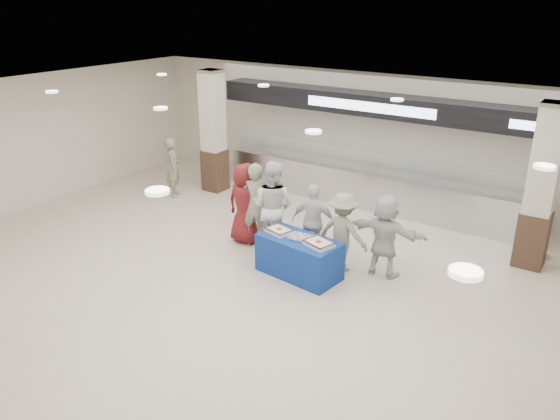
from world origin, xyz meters
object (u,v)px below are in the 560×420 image
Objects in this scene: civilian_white at (385,236)px; soldier_a at (256,205)px; sheet_cake_left at (279,230)px; chef_short at (314,222)px; display_table at (299,257)px; cupcake_tray at (300,237)px; civilian_maroon at (245,203)px; sheet_cake_right at (319,243)px; soldier_bg at (174,167)px; chef_tall at (273,206)px; soldier_b at (343,232)px.

soldier_a is at bearing 3.80° from civilian_white.
chef_short is at bearing 67.31° from sheet_cake_left.
cupcake_tray is (0.01, 0.01, 0.40)m from display_table.
display_table is 1.93m from civilian_maroon.
civilian_white reaches higher than sheet_cake_right.
cupcake_tray is 0.23× the size of civilian_white.
sheet_cake_left is at bearing 178.98° from cupcake_tray.
display_table is at bearing -150.54° from soldier_bg.
chef_tall is (0.43, 0.00, 0.05)m from soldier_a.
soldier_a is 3.78m from soldier_bg.
chef_short is at bearing -175.80° from chef_tall.
civilian_maroon reaches higher than sheet_cake_right.
display_table is 4.20× the size of cupcake_tray.
display_table is at bearing 137.43° from soldier_a.
sheet_cake_left is at bearing 127.87° from chef_tall.
soldier_a is at bearing -4.78° from chef_tall.
display_table is 2.93× the size of sheet_cake_left.
chef_short is at bearing 3.06° from civilian_white.
soldier_a is 0.94× the size of chef_tall.
civilian_maroon is 3.07m from civilian_white.
chef_short is 0.97× the size of civilian_white.
display_table is 1.69m from soldier_a.
civilian_maroon is 1.11× the size of soldier_b.
civilian_white is (1.78, 0.87, 0.01)m from sheet_cake_left.
sheet_cake_left is 1.42m from civilian_maroon.
cupcake_tray is 1.61m from soldier_a.
soldier_bg is at bearing -10.68° from soldier_b.
soldier_a is (0.28, 0.00, 0.03)m from civilian_maroon.
cupcake_tray is at bearing 50.12° from soldier_b.
soldier_bg reaches higher than cupcake_tray.
soldier_bg is at bearing -38.32° from soldier_a.
chef_tall is at bearing 149.11° from cupcake_tray.
sheet_cake_left is 1.43× the size of cupcake_tray.
chef_tall is at bearing -3.57° from chef_short.
sheet_cake_right is at bearing -1.29° from display_table.
soldier_a is (-1.00, 0.62, 0.11)m from sheet_cake_left.
soldier_bg is at bearing 159.60° from cupcake_tray.
civilian_white reaches higher than sheet_cake_left.
civilian_maroon reaches higher than soldier_b.
display_table is 0.40m from cupcake_tray.
chef_tall reaches higher than soldier_a.
sheet_cake_right is 1.65m from chef_tall.
chef_short is (0.89, 0.14, -0.18)m from chef_tall.
soldier_bg is at bearing -23.45° from civilian_maroon.
civilian_white reaches higher than display_table.
cupcake_tray is 0.24× the size of chef_short.
soldier_a is (-1.92, 0.70, 0.10)m from sheet_cake_right.
soldier_bg is at bearing 166.12° from display_table.
soldier_a is at bearing 177.36° from civilian_maroon.
display_table is 0.96× the size of civilian_white.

